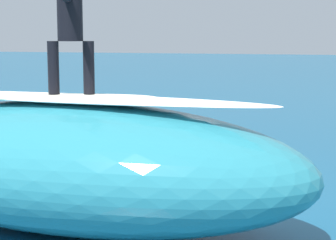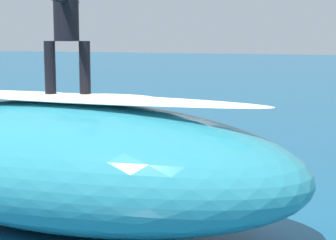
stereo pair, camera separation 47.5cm
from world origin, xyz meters
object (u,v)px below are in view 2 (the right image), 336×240
(surfboard_riding, at_px, (68,97))
(surfboard_paddling, at_px, (244,183))
(surfer_paddling, at_px, (240,172))
(surfer_riding, at_px, (66,26))

(surfboard_riding, xyz_separation_m, surfboard_paddling, (-1.87, -2.97, -1.77))
(surfboard_paddling, bearing_deg, surfer_paddling, 180.00)
(surfer_paddling, bearing_deg, surfer_riding, -73.05)
(surfboard_paddling, bearing_deg, surfer_riding, -75.22)
(surfboard_paddling, xyz_separation_m, surfer_paddling, (0.09, -0.10, 0.17))
(surfboard_riding, xyz_separation_m, surfer_riding, (0.00, 0.00, 0.95))
(surfer_riding, distance_m, surfer_paddling, 4.37)
(surfer_riding, distance_m, surfboard_paddling, 4.44)
(surfboard_riding, relative_size, surfer_paddling, 1.54)
(surfer_riding, relative_size, surfer_paddling, 1.04)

